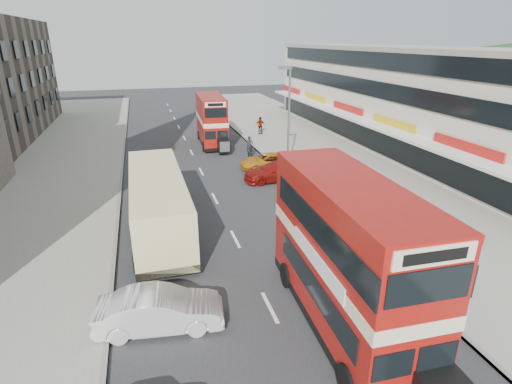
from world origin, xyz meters
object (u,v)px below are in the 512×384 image
object	(u,v)px
coach	(158,200)
car_left_front	(160,310)
car_right_b	(268,161)
street_lamp	(288,112)
pedestrian_near	(342,180)
bus_second	(211,120)
cyclist	(250,151)
car_right_a	(277,171)
bus_main	(348,256)
pedestrian_far	(260,125)

from	to	relation	value
coach	car_left_front	xyz separation A→B (m)	(-0.45, -8.37, -0.96)
car_left_front	car_right_b	distance (m)	19.78
street_lamp	pedestrian_near	size ratio (longest dim) A/B	5.22
bus_second	car_right_b	world-z (taller)	bus_second
bus_second	coach	size ratio (longest dim) A/B	0.77
street_lamp	car_right_b	size ratio (longest dim) A/B	1.80
street_lamp	cyclist	world-z (taller)	street_lamp
street_lamp	pedestrian_near	world-z (taller)	street_lamp
coach	car_right_a	xyz separation A→B (m)	(8.91, 6.01, -0.99)
pedestrian_near	cyclist	bearing A→B (deg)	-95.53
car_left_front	cyclist	distance (m)	22.39
coach	pedestrian_near	world-z (taller)	coach
car_right_b	pedestrian_near	distance (m)	7.37
pedestrian_near	street_lamp	bearing A→B (deg)	-95.45
car_right_a	pedestrian_near	size ratio (longest dim) A/B	3.23
coach	car_right_a	world-z (taller)	coach
bus_second	cyclist	distance (m)	6.76
street_lamp	cyclist	size ratio (longest dim) A/B	4.03
cyclist	bus_main	bearing A→B (deg)	-98.05
street_lamp	car_left_front	distance (m)	19.68
car_right_a	coach	bearing A→B (deg)	-57.65
pedestrian_near	cyclist	size ratio (longest dim) A/B	0.77
bus_second	car_right_a	bearing A→B (deg)	105.38
bus_main	car_right_a	xyz separation A→B (m)	(2.82, 15.93, -2.10)
cyclist	bus_second	bearing A→B (deg)	108.35
bus_main	car_right_a	size ratio (longest dim) A/B	1.96
car_left_front	cyclist	world-z (taller)	cyclist
pedestrian_far	bus_main	bearing A→B (deg)	-106.57
bus_second	cyclist	bearing A→B (deg)	113.22
coach	pedestrian_near	xyz separation A→B (m)	(12.39, 2.35, -0.79)
car_right_a	cyclist	bearing A→B (deg)	-177.48
bus_main	street_lamp	bearing A→B (deg)	-101.29
bus_second	car_right_a	world-z (taller)	bus_second
bus_main	car_right_a	world-z (taller)	bus_main
car_left_front	street_lamp	bearing A→B (deg)	-26.59
street_lamp	car_left_front	world-z (taller)	street_lamp
street_lamp	pedestrian_far	size ratio (longest dim) A/B	4.34
bus_main	car_right_a	distance (m)	16.31
pedestrian_near	coach	bearing A→B (deg)	-16.57
car_left_front	pedestrian_far	distance (m)	31.60
street_lamp	pedestrian_near	xyz separation A→B (m)	(2.12, -5.28, -3.86)
car_left_front	car_right_b	world-z (taller)	car_left_front
street_lamp	car_right_b	distance (m)	4.51
car_right_b	cyclist	bearing A→B (deg)	-165.61
car_right_b	street_lamp	bearing A→B (deg)	44.31
car_right_b	coach	bearing A→B (deg)	-42.56
car_right_b	pedestrian_near	size ratio (longest dim) A/B	2.90
bus_main	pedestrian_near	xyz separation A→B (m)	(6.30, 12.28, -1.90)
car_right_a	pedestrian_far	distance (m)	15.00
coach	street_lamp	bearing A→B (deg)	35.90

